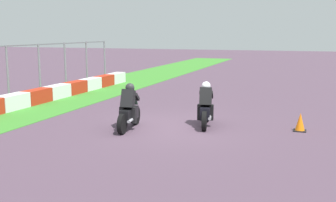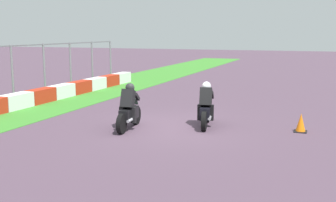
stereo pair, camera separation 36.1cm
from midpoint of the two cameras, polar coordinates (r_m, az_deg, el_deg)
The scene contains 5 objects.
ground_plane at distance 14.01m, azimuth -0.36°, elevation -3.58°, with size 120.00×120.00×0.00m, color #513C4C.
grass_verge at distance 17.55m, azimuth -22.13°, elevation -1.59°, with size 72.00×4.43×0.02m, color #3B852C.
rider_lane_a at distance 14.06m, azimuth 4.46°, elevation -0.96°, with size 2.03×0.63×1.51m.
rider_lane_b at distance 13.65m, azimuth -6.11°, elevation -1.31°, with size 2.04×0.57×1.51m.
traffic_cone at distance 13.99m, azimuth 16.97°, elevation -2.85°, with size 0.40×0.40×0.60m.
Camera 1 is at (-12.91, -4.45, 3.16)m, focal length 44.44 mm.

